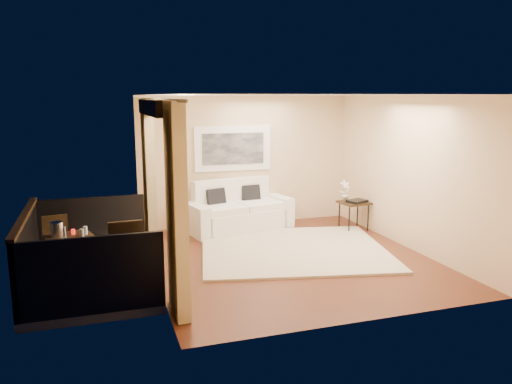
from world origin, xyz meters
TOP-DOWN VIEW (x-y plane):
  - floor at (0.00, 0.00)m, footprint 5.00×5.00m
  - room_shell at (-2.13, 0.00)m, footprint 5.00×6.40m
  - balcony at (-3.31, 0.00)m, footprint 1.81×2.60m
  - curtains at (-2.11, 0.00)m, footprint 0.16×4.80m
  - artwork at (-0.29, 2.46)m, footprint 1.62×0.07m
  - rug at (0.23, 0.38)m, footprint 3.70×3.38m
  - sofa at (-0.31, 2.09)m, footprint 2.24×1.32m
  - side_table at (1.93, 1.33)m, footprint 0.59×0.59m
  - tray at (1.96, 1.26)m, footprint 0.46×0.40m
  - orchid at (1.80, 1.48)m, footprint 0.25×0.19m
  - bistro_table at (-3.42, -0.20)m, footprint 0.77×0.77m
  - balcony_chair_far at (-3.68, 0.75)m, footprint 0.42×0.43m
  - balcony_chair_near at (-2.68, -0.88)m, footprint 0.47×0.48m
  - ice_bucket at (-3.59, -0.11)m, footprint 0.18×0.18m
  - candle at (-3.37, -0.09)m, footprint 0.06×0.06m
  - vase at (-3.47, -0.34)m, footprint 0.04×0.04m
  - glass_a at (-3.25, -0.30)m, footprint 0.06×0.06m
  - glass_b at (-3.21, -0.16)m, footprint 0.06×0.06m

SIDE VIEW (x-z plane):
  - floor at x=0.00m, z-range 0.00..0.00m
  - rug at x=0.23m, z-range 0.00..0.04m
  - balcony at x=-3.31m, z-range -0.41..0.76m
  - sofa at x=-0.31m, z-range -0.15..0.86m
  - balcony_chair_far at x=-3.68m, z-range 0.06..0.93m
  - side_table at x=1.93m, z-range 0.23..0.81m
  - tray at x=1.96m, z-range 0.58..0.63m
  - balcony_chair_near at x=-2.68m, z-range 0.09..1.13m
  - bistro_table at x=-3.42m, z-range 0.29..1.03m
  - candle at x=-3.37m, z-range 0.74..0.81m
  - orchid at x=1.80m, z-range 0.58..1.01m
  - glass_a at x=-3.25m, z-range 0.74..0.86m
  - glass_b at x=-3.21m, z-range 0.74..0.86m
  - vase at x=-3.47m, z-range 0.74..0.92m
  - ice_bucket at x=-3.59m, z-range 0.74..0.94m
  - curtains at x=-2.11m, z-range 0.02..2.66m
  - artwork at x=-0.29m, z-range 1.16..2.08m
  - room_shell at x=-2.13m, z-range 0.02..5.02m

